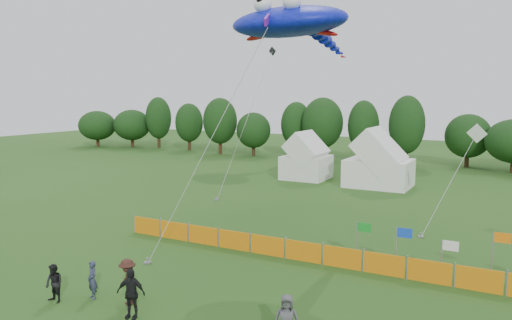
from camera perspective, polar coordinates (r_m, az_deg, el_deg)
The scene contains 14 objects.
ground at distance 19.73m, azimuth -8.72°, elevation -17.23°, with size 160.00×160.00×0.00m, color #234C16.
treeline at distance 60.00m, azimuth 19.46°, elevation 3.22°, with size 104.57×8.78×8.36m.
tent_left at distance 49.04m, azimuth 5.78°, elevation 0.04°, with size 4.23×4.23×3.73m.
tent_right at distance 45.96m, azimuth 13.88°, elevation -0.47°, with size 5.68×4.54×4.01m.
barrier_fence at distance 25.24m, azimuth 5.41°, elevation -10.36°, with size 21.90×0.06×1.00m.
flag_row at distance 24.26m, azimuth 20.95°, elevation -9.35°, with size 8.73×0.73×2.29m.
spectator_a at distance 21.77m, azimuth -18.21°, elevation -12.89°, with size 0.57×0.37×1.56m, color #2D324C.
spectator_b at distance 21.91m, azimuth -22.08°, elevation -12.96°, with size 0.75×0.59×1.55m, color black.
spectator_c at distance 20.76m, azimuth -14.45°, elevation -13.34°, with size 1.20×0.69×1.85m, color #3A1E17.
spectator_d at distance 19.59m, azimuth -14.11°, elevation -14.55°, with size 1.11×0.46×1.89m, color black.
spectator_e at distance 17.18m, azimuth 3.53°, elevation -17.84°, with size 0.86×0.56×1.76m, color #494A4E.
stingray_kite at distance 27.21m, azimuth 4.24°, elevation 15.30°, with size 8.27×14.56×13.10m.
small_kite_white at distance 35.59m, azimuth 22.80°, elevation 0.54°, with size 2.87×8.19×6.28m.
small_kite_dark at distance 41.99m, azimuth -0.72°, elevation 5.55°, with size 1.44×8.13×12.43m.
Camera 1 is at (10.95, -14.21, 8.23)m, focal length 35.00 mm.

